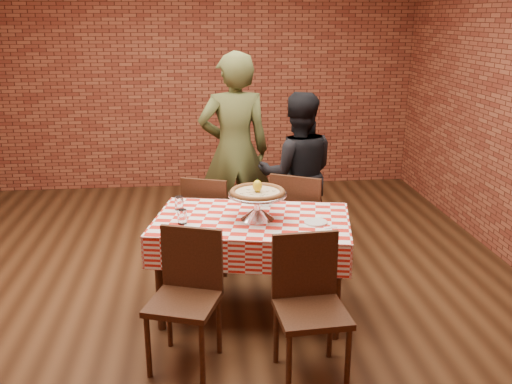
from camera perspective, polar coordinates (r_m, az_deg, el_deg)
ground at (r=4.85m, az=-4.63°, el=-9.51°), size 6.00×6.00×0.00m
back_wall at (r=7.36m, az=-5.55°, el=11.61°), size 5.50×0.00×5.50m
table at (r=4.31m, az=-0.41°, el=-7.49°), size 1.56×1.12×0.75m
tablecloth at (r=4.21m, az=-0.42°, el=-4.27°), size 1.60×1.16×0.24m
pizza_stand at (r=4.13m, az=0.14°, el=-1.45°), size 0.58×0.58×0.20m
pizza at (r=4.09m, az=0.14°, el=-0.07°), size 0.53×0.53×0.03m
lemon at (r=4.08m, az=0.15°, el=0.62°), size 0.09×0.09×0.09m
water_glass_left at (r=4.08m, az=-7.52°, el=-2.50°), size 0.08×0.08×0.11m
water_glass_right at (r=4.37m, az=-7.81°, el=-1.14°), size 0.08×0.08×0.11m
side_plate at (r=4.10m, az=6.08°, el=-3.06°), size 0.20×0.20×0.01m
sweetener_packet_a at (r=4.01m, az=7.29°, el=-3.63°), size 0.05×0.04×0.00m
sweetener_packet_b at (r=4.04m, az=7.91°, el=-3.49°), size 0.06×0.04×0.00m
condiment_caddy at (r=4.44m, az=0.88°, el=-0.41°), size 0.13×0.12×0.14m
chair_near_left at (r=3.67m, az=-7.39°, el=-11.15°), size 0.53×0.53×0.90m
chair_near_right at (r=3.54m, az=5.67°, el=-12.09°), size 0.45×0.45×0.91m
chair_far_left at (r=5.03m, az=-4.56°, el=-2.97°), size 0.52×0.52×0.88m
chair_far_right at (r=4.97m, az=4.63°, el=-2.96°), size 0.60×0.60×0.93m
diner_olive at (r=5.42m, az=-2.20°, el=4.15°), size 0.73×0.51×1.89m
diner_black at (r=5.29m, az=4.23°, el=1.81°), size 0.79×0.64×1.54m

